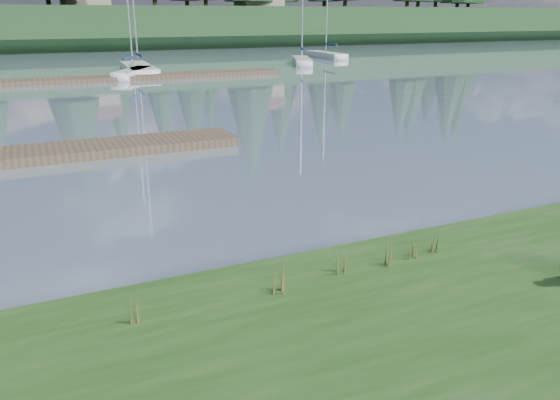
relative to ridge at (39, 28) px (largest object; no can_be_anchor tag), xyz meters
name	(u,v)px	position (x,y,z in m)	size (l,w,h in m)	color
ground	(66,83)	(0.00, -43.00, -2.50)	(200.00, 200.00, 0.00)	#798FA3
ridge	(39,28)	(0.00, 0.00, 0.00)	(200.00, 20.00, 5.00)	#193419
dock_far	(98,79)	(2.00, -43.00, -2.35)	(26.00, 2.20, 0.30)	#4C3D2C
sailboat_bg_2	(136,72)	(4.96, -40.98, -2.17)	(4.23, 6.19, 9.79)	silver
sailboat_bg_3	(137,67)	(5.70, -37.41, -2.18)	(2.42, 9.81, 14.09)	silver
sailboat_bg_4	(301,60)	(20.68, -36.55, -2.17)	(3.89, 7.00, 10.43)	silver
sailboat_bg_5	(323,54)	(26.26, -30.49, -2.18)	(1.77, 7.76, 11.06)	silver
weed_0	(280,278)	(0.69, -75.67, -1.92)	(0.17, 0.14, 0.55)	#475B23
weed_1	(341,261)	(1.84, -75.50, -1.92)	(0.17, 0.14, 0.54)	#475B23
weed_2	(388,252)	(2.71, -75.56, -1.92)	(0.17, 0.14, 0.56)	#475B23
weed_3	(136,309)	(-1.43, -75.62, -1.96)	(0.17, 0.14, 0.46)	#475B23
weed_4	(412,248)	(3.26, -75.49, -1.96)	(0.17, 0.14, 0.44)	#475B23
weed_5	(435,241)	(3.79, -75.46, -1.95)	(0.17, 0.14, 0.48)	#475B23
mud_lip	(215,287)	(0.00, -74.60, -2.43)	(60.00, 0.50, 0.14)	#33281C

